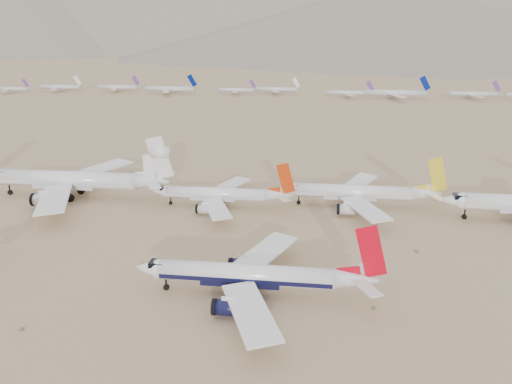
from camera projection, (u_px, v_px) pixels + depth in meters
The scene contains 6 objects.
ground at pixel (257, 305), 105.45m from camera, with size 7000.00×7000.00×0.00m, color #977A58.
main_airliner at pixel (256, 276), 107.35m from camera, with size 51.02×49.83×18.01m.
row2_gold_tail at pixel (360, 193), 160.25m from camera, with size 49.78×48.68×17.72m.
row2_orange_tail at pixel (222, 194), 160.42m from camera, with size 43.77×42.82×15.61m.
row2_white_trijet at pixel (79, 180), 168.38m from camera, with size 63.46×62.02×22.49m.
distant_storage_row at pixel (372, 92), 402.50m from camera, with size 603.18×56.26×16.07m.
Camera 1 is at (11.61, -91.55, 56.32)m, focal length 35.00 mm.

